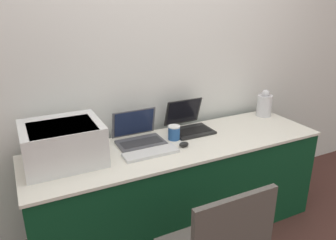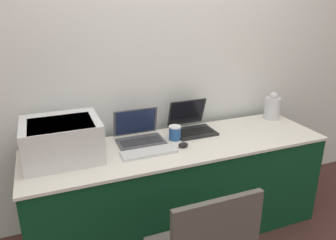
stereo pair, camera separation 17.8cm
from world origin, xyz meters
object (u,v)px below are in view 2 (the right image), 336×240
object	(u,v)px
laptop_right	(192,125)
coffee_cup	(175,133)
laptop_left	(139,134)
printer	(62,138)
external_keyboard	(149,152)
metal_pitcher	(272,107)
mouse	(183,145)

from	to	relation	value
laptop_right	coffee_cup	distance (m)	0.22
laptop_left	laptop_right	bearing A→B (deg)	4.28
printer	external_keyboard	xyz separation A→B (m)	(0.53, -0.14, -0.13)
coffee_cup	metal_pitcher	world-z (taller)	metal_pitcher
laptop_right	printer	bearing A→B (deg)	-173.20
coffee_cup	mouse	size ratio (longest dim) A/B	1.46
mouse	laptop_left	bearing A→B (deg)	138.48
laptop_left	mouse	world-z (taller)	laptop_left
laptop_right	coffee_cup	bearing A→B (deg)	-150.61
printer	laptop_left	world-z (taller)	printer
external_keyboard	mouse	xyz separation A→B (m)	(0.25, 0.00, 0.01)
mouse	metal_pitcher	xyz separation A→B (m)	(0.95, 0.26, 0.09)
printer	mouse	bearing A→B (deg)	-10.09
laptop_left	laptop_right	size ratio (longest dim) A/B	1.08
metal_pitcher	external_keyboard	bearing A→B (deg)	-167.70
printer	coffee_cup	world-z (taller)	printer
laptop_right	metal_pitcher	bearing A→B (deg)	0.18
laptop_right	metal_pitcher	xyz separation A→B (m)	(0.76, 0.00, 0.05)
laptop_left	external_keyboard	world-z (taller)	laptop_left
printer	laptop_left	xyz separation A→B (m)	(0.53, 0.08, -0.09)
laptop_left	metal_pitcher	xyz separation A→B (m)	(1.20, 0.04, 0.05)
metal_pitcher	mouse	bearing A→B (deg)	-164.79
coffee_cup	mouse	world-z (taller)	coffee_cup
printer	laptop_left	size ratio (longest dim) A/B	1.45
printer	laptop_right	bearing A→B (deg)	6.80
coffee_cup	printer	bearing A→B (deg)	-179.32
laptop_left	coffee_cup	world-z (taller)	laptop_left
external_keyboard	mouse	size ratio (longest dim) A/B	5.23
coffee_cup	metal_pitcher	xyz separation A→B (m)	(0.95, 0.11, 0.05)
laptop_left	metal_pitcher	world-z (taller)	metal_pitcher
mouse	metal_pitcher	bearing A→B (deg)	15.21
laptop_left	mouse	distance (m)	0.34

